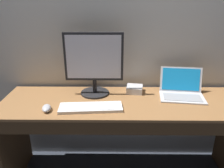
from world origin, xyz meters
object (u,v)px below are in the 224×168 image
object	(u,v)px
external_monitor	(94,63)
computer_mouse	(46,108)
wired_keyboard	(91,107)
laptop_silver	(182,90)
external_drive_box	(134,89)

from	to	relation	value
external_monitor	computer_mouse	bearing A→B (deg)	-137.87
wired_keyboard	external_monitor	bearing A→B (deg)	88.24
laptop_silver	external_drive_box	size ratio (longest dim) A/B	2.83
external_monitor	external_drive_box	distance (m)	0.41
computer_mouse	external_monitor	bearing A→B (deg)	29.87
computer_mouse	external_drive_box	world-z (taller)	external_drive_box
laptop_silver	external_monitor	distance (m)	0.73
external_drive_box	external_monitor	bearing A→B (deg)	-172.21
laptop_silver	wired_keyboard	world-z (taller)	laptop_silver
laptop_silver	external_drive_box	world-z (taller)	laptop_silver
laptop_silver	external_monitor	xyz separation A→B (m)	(-0.70, 0.02, 0.22)
wired_keyboard	external_drive_box	distance (m)	0.45
wired_keyboard	computer_mouse	xyz separation A→B (m)	(-0.31, -0.03, 0.01)
laptop_silver	wired_keyboard	xyz separation A→B (m)	(-0.71, -0.23, -0.03)
laptop_silver	wired_keyboard	distance (m)	0.74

